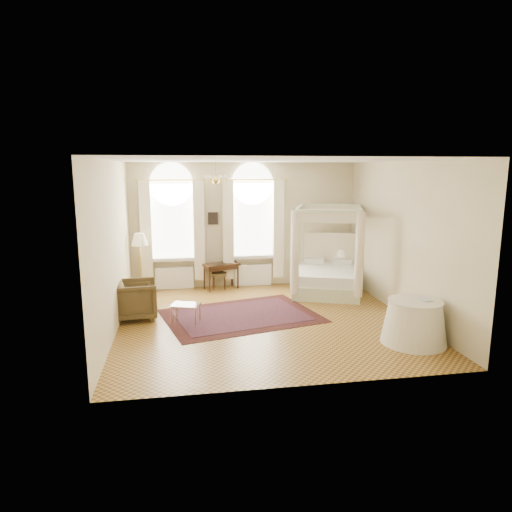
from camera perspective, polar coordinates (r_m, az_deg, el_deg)
The scene contains 18 objects.
ground at distance 9.69m, azimuth 1.18°, elevation -8.01°, with size 6.00×6.00×0.00m, color #AD7C32.
room_walls at distance 9.25m, azimuth 1.23°, elevation 3.68°, with size 6.00×6.00×6.00m.
window_left at distance 12.00m, azimuth -10.35°, elevation 2.79°, with size 1.62×0.27×3.29m.
window_right at distance 12.15m, azimuth -0.39°, elevation 3.07°, with size 1.62×0.27×3.29m.
chandelier at distance 10.25m, azimuth -5.05°, elevation 9.54°, with size 0.51×0.45×0.50m.
wall_pictures at distance 12.18m, azimuth -0.99°, elevation 5.00°, with size 2.54×0.03×0.39m.
canopy_bed at distance 11.81m, azimuth 8.90°, elevation -2.15°, with size 2.23×2.45×2.21m.
nightstand at distance 12.84m, azimuth 10.84°, elevation -2.15°, with size 0.40×0.37×0.58m, color #331C0E.
nightstand_lamp at distance 12.68m, azimuth 10.56°, elevation 0.20°, with size 0.26×0.26×0.38m.
writing_desk at distance 12.03m, azimuth -4.39°, elevation -1.40°, with size 1.02×0.75×0.69m.
laptop at distance 11.89m, azimuth -4.70°, elevation -0.99°, with size 0.35×0.22×0.03m, color black.
stool at distance 12.07m, azimuth -4.63°, elevation -2.40°, with size 0.43×0.43×0.45m.
armchair at distance 10.02m, azimuth -14.87°, elevation -5.30°, with size 0.87×0.90×0.82m, color #41331C.
coffee_table at distance 9.55m, azimuth -8.77°, elevation -6.19°, with size 0.68×0.57×0.39m.
floor_lamp at distance 11.50m, azimuth -14.34°, elevation 1.62°, with size 0.41×0.41×1.59m.
oriental_rug at distance 9.96m, azimuth -1.91°, elevation -7.44°, with size 3.65×2.99×0.01m.
side_table at distance 8.85m, azimuth 19.16°, elevation -7.80°, with size 1.18×1.18×0.80m.
book at distance 8.75m, azimuth 19.92°, elevation -5.20°, with size 0.18×0.25×0.02m, color black.
Camera 1 is at (-1.72, -9.01, 3.14)m, focal length 32.00 mm.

